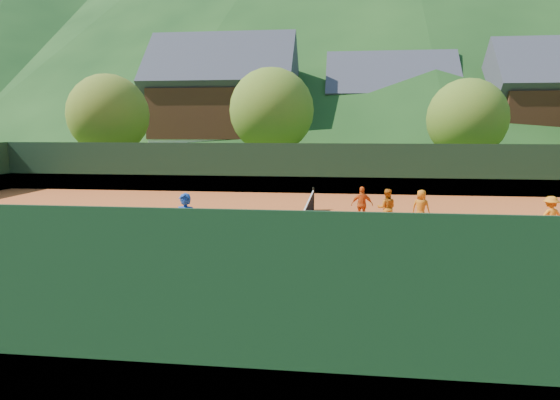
# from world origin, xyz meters

# --- Properties ---
(ground) EXTENTS (400.00, 400.00, 0.00)m
(ground) POSITION_xyz_m (0.00, 0.00, 0.00)
(ground) COLOR #30541A
(ground) RESTS_ON ground
(clay_court) EXTENTS (40.00, 24.00, 0.02)m
(clay_court) POSITION_xyz_m (0.00, 0.00, 0.01)
(clay_court) COLOR #BD511E
(clay_court) RESTS_ON ground
(coach) EXTENTS (0.80, 0.59, 2.01)m
(coach) POSITION_xyz_m (-3.29, -3.52, 1.02)
(coach) COLOR #173E98
(coach) RESTS_ON clay_court
(student_a) EXTENTS (0.77, 0.61, 1.54)m
(student_a) POSITION_xyz_m (3.13, 2.14, 0.79)
(student_a) COLOR orange
(student_a) RESTS_ON clay_court
(student_b) EXTENTS (0.89, 0.38, 1.52)m
(student_b) POSITION_xyz_m (2.20, 2.97, 0.78)
(student_b) COLOR orange
(student_b) RESTS_ON clay_court
(student_c) EXTENTS (0.84, 0.72, 1.46)m
(student_c) POSITION_xyz_m (4.54, 2.66, 0.75)
(student_c) COLOR orange
(student_c) RESTS_ON clay_court
(student_d) EXTENTS (1.07, 0.75, 1.51)m
(student_d) POSITION_xyz_m (8.84, 1.01, 0.77)
(student_d) COLOR orange
(student_d) RESTS_ON clay_court
(tennis_ball_0) EXTENTS (0.07, 0.07, 0.07)m
(tennis_ball_0) POSITION_xyz_m (4.36, -6.50, 0.05)
(tennis_ball_0) COLOR #CAE826
(tennis_ball_0) RESTS_ON clay_court
(tennis_ball_1) EXTENTS (0.07, 0.07, 0.07)m
(tennis_ball_1) POSITION_xyz_m (-8.50, -1.80, 0.05)
(tennis_ball_1) COLOR #CAE826
(tennis_ball_1) RESTS_ON clay_court
(tennis_ball_2) EXTENTS (0.07, 0.07, 0.07)m
(tennis_ball_2) POSITION_xyz_m (-5.66, -2.24, 0.05)
(tennis_ball_2) COLOR #CAE826
(tennis_ball_2) RESTS_ON clay_court
(tennis_ball_4) EXTENTS (0.07, 0.07, 0.07)m
(tennis_ball_4) POSITION_xyz_m (6.32, -1.43, 0.05)
(tennis_ball_4) COLOR #CAE826
(tennis_ball_4) RESTS_ON clay_court
(tennis_ball_5) EXTENTS (0.07, 0.07, 0.07)m
(tennis_ball_5) POSITION_xyz_m (4.20, -2.37, 0.05)
(tennis_ball_5) COLOR #CAE826
(tennis_ball_5) RESTS_ON clay_court
(tennis_ball_7) EXTENTS (0.07, 0.07, 0.07)m
(tennis_ball_7) POSITION_xyz_m (-3.63, -5.25, 0.05)
(tennis_ball_7) COLOR #CAE826
(tennis_ball_7) RESTS_ON clay_court
(tennis_ball_8) EXTENTS (0.07, 0.07, 0.07)m
(tennis_ball_8) POSITION_xyz_m (-7.35, -4.27, 0.05)
(tennis_ball_8) COLOR #CAE826
(tennis_ball_8) RESTS_ON clay_court
(tennis_ball_9) EXTENTS (0.07, 0.07, 0.07)m
(tennis_ball_9) POSITION_xyz_m (-0.90, -9.01, 0.05)
(tennis_ball_9) COLOR #CAE826
(tennis_ball_9) RESTS_ON clay_court
(tennis_ball_11) EXTENTS (0.07, 0.07, 0.07)m
(tennis_ball_11) POSITION_xyz_m (3.81, -6.74, 0.05)
(tennis_ball_11) COLOR #CAE826
(tennis_ball_11) RESTS_ON clay_court
(tennis_ball_12) EXTENTS (0.07, 0.07, 0.07)m
(tennis_ball_12) POSITION_xyz_m (-4.21, -8.75, 0.05)
(tennis_ball_12) COLOR #CAE826
(tennis_ball_12) RESTS_ON clay_court
(tennis_ball_13) EXTENTS (0.07, 0.07, 0.07)m
(tennis_ball_13) POSITION_xyz_m (1.14, -8.52, 0.05)
(tennis_ball_13) COLOR #CAE826
(tennis_ball_13) RESTS_ON clay_court
(tennis_ball_14) EXTENTS (0.07, 0.07, 0.07)m
(tennis_ball_14) POSITION_xyz_m (-4.83, -0.81, 0.05)
(tennis_ball_14) COLOR #CAE826
(tennis_ball_14) RESTS_ON clay_court
(tennis_ball_15) EXTENTS (0.07, 0.07, 0.07)m
(tennis_ball_15) POSITION_xyz_m (0.91, -6.82, 0.05)
(tennis_ball_15) COLOR #CAE826
(tennis_ball_15) RESTS_ON clay_court
(tennis_ball_16) EXTENTS (0.07, 0.07, 0.07)m
(tennis_ball_16) POSITION_xyz_m (-1.10, -6.61, 0.05)
(tennis_ball_16) COLOR #CAE826
(tennis_ball_16) RESTS_ON clay_court
(tennis_ball_17) EXTENTS (0.07, 0.07, 0.07)m
(tennis_ball_17) POSITION_xyz_m (4.81, -4.99, 0.05)
(tennis_ball_17) COLOR #CAE826
(tennis_ball_17) RESTS_ON clay_court
(tennis_ball_18) EXTENTS (0.07, 0.07, 0.07)m
(tennis_ball_18) POSITION_xyz_m (-7.74, -3.21, 0.05)
(tennis_ball_18) COLOR #CAE826
(tennis_ball_18) RESTS_ON clay_court
(court_lines) EXTENTS (23.83, 11.03, 0.00)m
(court_lines) POSITION_xyz_m (0.00, 0.00, 0.02)
(court_lines) COLOR white
(court_lines) RESTS_ON clay_court
(tennis_net) EXTENTS (0.10, 12.07, 1.10)m
(tennis_net) POSITION_xyz_m (0.00, 0.00, 0.52)
(tennis_net) COLOR black
(tennis_net) RESTS_ON clay_court
(perimeter_fence) EXTENTS (40.40, 24.24, 3.00)m
(perimeter_fence) POSITION_xyz_m (0.00, 0.00, 1.27)
(perimeter_fence) COLOR black
(perimeter_fence) RESTS_ON clay_court
(ball_hopper) EXTENTS (0.57, 0.57, 1.00)m
(ball_hopper) POSITION_xyz_m (-5.57, -3.18, 0.77)
(ball_hopper) COLOR black
(ball_hopper) RESTS_ON clay_court
(chalet_left) EXTENTS (13.80, 9.93, 12.92)m
(chalet_left) POSITION_xyz_m (-10.00, 30.00, 5.65)
(chalet_left) COLOR beige
(chalet_left) RESTS_ON ground
(chalet_mid) EXTENTS (12.65, 8.82, 11.45)m
(chalet_mid) POSITION_xyz_m (6.00, 34.00, 4.99)
(chalet_mid) COLOR beige
(chalet_mid) RESTS_ON ground
(chalet_right) EXTENTS (11.50, 8.82, 11.91)m
(chalet_right) POSITION_xyz_m (20.00, 30.00, 5.26)
(chalet_right) COLOR beige
(chalet_right) RESTS_ON ground
(tree_a) EXTENTS (6.00, 6.00, 7.88)m
(tree_a) POSITION_xyz_m (-16.00, 18.00, 4.87)
(tree_a) COLOR #43291A
(tree_a) RESTS_ON ground
(tree_b) EXTENTS (6.40, 6.40, 8.40)m
(tree_b) POSITION_xyz_m (-4.00, 20.00, 5.19)
(tree_b) COLOR #402A19
(tree_b) RESTS_ON ground
(tree_c) EXTENTS (5.60, 5.60, 7.35)m
(tree_c) POSITION_xyz_m (10.00, 19.00, 4.54)
(tree_c) COLOR #3F2A19
(tree_c) RESTS_ON ground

